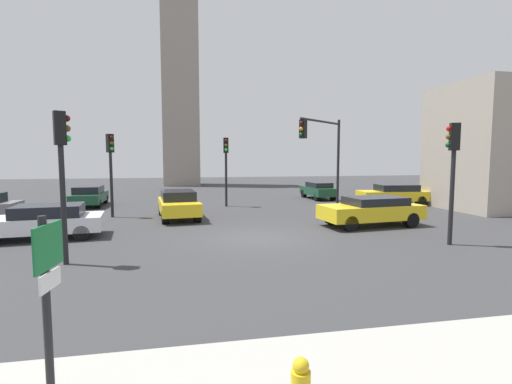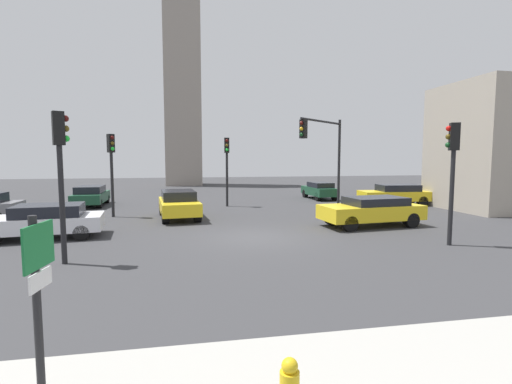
{
  "view_description": "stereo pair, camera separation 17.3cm",
  "coord_description": "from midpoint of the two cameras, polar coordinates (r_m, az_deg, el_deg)",
  "views": [
    {
      "loc": [
        -2.85,
        -14.77,
        3.26
      ],
      "look_at": [
        0.72,
        3.6,
        1.54
      ],
      "focal_mm": 26.16,
      "sensor_mm": 36.0,
      "label": 1
    },
    {
      "loc": [
        -2.68,
        -14.8,
        3.26
      ],
      "look_at": [
        0.72,
        3.6,
        1.54
      ],
      "focal_mm": 26.16,
      "sensor_mm": 36.0,
      "label": 2
    }
  ],
  "objects": [
    {
      "name": "ground_plane",
      "position": [
        15.39,
        0.12,
        -6.98
      ],
      "size": [
        95.95,
        95.95,
        0.0
      ],
      "primitive_type": "plane",
      "color": "#38383A"
    },
    {
      "name": "direction_sign",
      "position": [
        5.44,
        -29.56,
        -12.89
      ],
      "size": [
        0.17,
        0.67,
        2.41
      ],
      "rotation": [
        0.0,
        0.0,
        -0.14
      ],
      "color": "black",
      "rests_on": "ground_plane"
    },
    {
      "name": "traffic_light_0",
      "position": [
        24.96,
        -4.28,
        5.15
      ],
      "size": [
        0.33,
        0.47,
        4.59
      ],
      "rotation": [
        0.0,
        0.0,
        -1.61
      ],
      "color": "black",
      "rests_on": "ground_plane"
    },
    {
      "name": "traffic_light_1",
      "position": [
        12.69,
        -27.37,
        4.65
      ],
      "size": [
        0.49,
        0.42,
        4.64
      ],
      "rotation": [
        0.0,
        0.0,
        0.43
      ],
      "color": "black",
      "rests_on": "ground_plane"
    },
    {
      "name": "traffic_light_2",
      "position": [
        15.56,
        28.13,
        4.35
      ],
      "size": [
        0.49,
        0.42,
        4.53
      ],
      "rotation": [
        0.0,
        0.0,
        2.72
      ],
      "color": "black",
      "rests_on": "ground_plane"
    },
    {
      "name": "traffic_light_3",
      "position": [
        22.22,
        10.47,
        7.2
      ],
      "size": [
        3.55,
        3.04,
        5.62
      ],
      "rotation": [
        0.0,
        0.0,
        -2.44
      ],
      "color": "black",
      "rests_on": "ground_plane"
    },
    {
      "name": "traffic_light_4",
      "position": [
        21.85,
        -21.01,
        4.74
      ],
      "size": [
        0.45,
        0.49,
        4.55
      ],
      "rotation": [
        0.0,
        0.0,
        -0.96
      ],
      "color": "black",
      "rests_on": "ground_plane"
    },
    {
      "name": "car_0",
      "position": [
        20.53,
        -11.49,
        -1.77
      ],
      "size": [
        2.38,
        4.49,
        1.49
      ],
      "rotation": [
        0.0,
        0.0,
        -1.46
      ],
      "color": "yellow",
      "rests_on": "ground_plane"
    },
    {
      "name": "car_1",
      "position": [
        18.67,
        17.53,
        -2.67
      ],
      "size": [
        4.97,
        2.53,
        1.4
      ],
      "rotation": [
        0.0,
        0.0,
        3.25
      ],
      "color": "yellow",
      "rests_on": "ground_plane"
    },
    {
      "name": "car_2",
      "position": [
        17.37,
        -29.32,
        -3.82
      ],
      "size": [
        4.68,
        2.51,
        1.37
      ],
      "rotation": [
        0.0,
        0.0,
        3.26
      ],
      "color": "silver",
      "rests_on": "ground_plane"
    },
    {
      "name": "car_3",
      "position": [
        27.54,
        -23.77,
        -0.48
      ],
      "size": [
        2.01,
        4.34,
        1.38
      ],
      "rotation": [
        0.0,
        0.0,
        1.61
      ],
      "color": "#19472D",
      "rests_on": "ground_plane"
    },
    {
      "name": "car_4",
      "position": [
        27.45,
        20.68,
        -0.3
      ],
      "size": [
        4.82,
        2.33,
        1.43
      ],
      "rotation": [
        0.0,
        0.0,
        3.05
      ],
      "color": "yellow",
      "rests_on": "ground_plane"
    },
    {
      "name": "car_5",
      "position": [
        29.94,
        9.85,
        0.31
      ],
      "size": [
        1.83,
        4.0,
        1.34
      ],
      "rotation": [
        0.0,
        0.0,
        1.62
      ],
      "color": "#19472D",
      "rests_on": "ground_plane"
    },
    {
      "name": "skyline_tower",
      "position": [
        46.7,
        -11.06,
        16.96
      ],
      "size": [
        4.18,
        4.18,
        25.62
      ],
      "primitive_type": "cube",
      "color": "gray",
      "rests_on": "ground_plane"
    }
  ]
}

